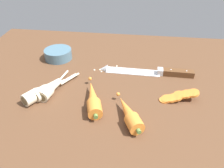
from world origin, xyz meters
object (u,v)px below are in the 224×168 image
object	(u,v)px
whole_carrot	(93,99)
parsnip_mid_left	(51,87)
parsnip_mid_right	(51,88)
parsnip_front	(43,91)
chefs_knife	(144,71)
whole_carrot_second	(129,114)
prep_bowl	(58,54)
carrot_slice_stack	(178,96)

from	to	relation	value
whole_carrot	parsnip_mid_left	xyz separation A→B (cm)	(-14.81, 4.34, -0.12)
parsnip_mid_right	parsnip_front	bearing A→B (deg)	-134.99
chefs_knife	parsnip_front	world-z (taller)	parsnip_front
whole_carrot_second	prep_bowl	xyz separation A→B (cm)	(-31.16, 32.71, 0.05)
whole_carrot	parsnip_front	world-z (taller)	whole_carrot
parsnip_front	parsnip_mid_left	world-z (taller)	same
parsnip_mid_left	parsnip_mid_right	bearing A→B (deg)	-83.44
parsnip_mid_right	prep_bowl	world-z (taller)	same
parsnip_mid_right	parsnip_mid_left	bearing A→B (deg)	96.56
parsnip_front	carrot_slice_stack	distance (cm)	42.83
chefs_knife	parsnip_mid_right	distance (cm)	34.18
whole_carrot_second	parsnip_mid_left	bearing A→B (deg)	159.33
parsnip_front	parsnip_mid_left	distance (cm)	2.90
parsnip_front	carrot_slice_stack	world-z (taller)	parsnip_front
carrot_slice_stack	prep_bowl	xyz separation A→B (cm)	(-45.89, 21.85, 0.69)
whole_carrot	chefs_knife	bearing A→B (deg)	53.09
whole_carrot	parsnip_front	xyz separation A→B (cm)	(-16.71, 2.15, -0.12)
chefs_knife	parsnip_front	bearing A→B (deg)	-150.39
parsnip_mid_right	whole_carrot_second	bearing A→B (deg)	-20.18
chefs_knife	whole_carrot	xyz separation A→B (cm)	(-15.26, -20.32, 1.45)
whole_carrot	whole_carrot_second	xyz separation A→B (cm)	(11.28, -5.50, -0.00)
whole_carrot_second	parsnip_mid_right	world-z (taller)	whole_carrot_second
parsnip_front	parsnip_mid_left	xyz separation A→B (cm)	(1.90, 2.19, 0.00)
carrot_slice_stack	parsnip_mid_right	bearing A→B (deg)	-178.20
parsnip_front	prep_bowl	world-z (taller)	same
whole_carrot_second	parsnip_front	xyz separation A→B (cm)	(-27.98, 7.65, -0.12)
parsnip_front	prep_bowl	bearing A→B (deg)	97.23
parsnip_mid_left	prep_bowl	bearing A→B (deg)	102.51
chefs_knife	whole_carrot_second	size ratio (longest dim) A/B	2.14
chefs_knife	carrot_slice_stack	xyz separation A→B (cm)	(10.74, -14.97, 0.81)
whole_carrot_second	parsnip_front	size ratio (longest dim) A/B	0.84
parsnip_mid_left	prep_bowl	xyz separation A→B (cm)	(-5.08, 22.87, 0.17)
prep_bowl	parsnip_mid_left	bearing A→B (deg)	-77.49
whole_carrot	parsnip_mid_left	bearing A→B (deg)	163.66
chefs_knife	parsnip_mid_left	distance (cm)	34.08
whole_carrot	prep_bowl	distance (cm)	33.70
chefs_knife	prep_bowl	distance (cm)	35.85
whole_carrot_second	parsnip_mid_left	xyz separation A→B (cm)	(-26.09, 9.84, -0.12)
chefs_knife	whole_carrot_second	distance (cm)	26.17
chefs_knife	parsnip_mid_right	world-z (taller)	parsnip_mid_right
parsnip_mid_right	carrot_slice_stack	xyz separation A→B (cm)	(40.78, 1.28, -0.52)
prep_bowl	chefs_knife	bearing A→B (deg)	-11.09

